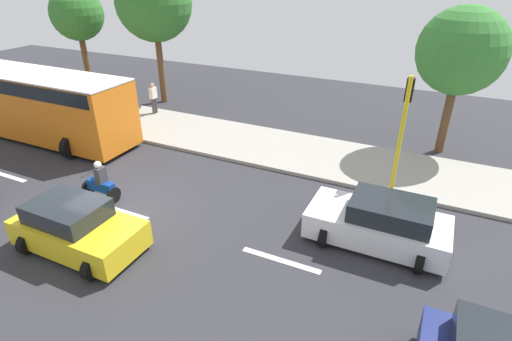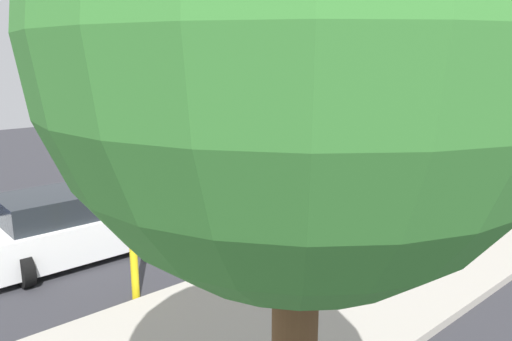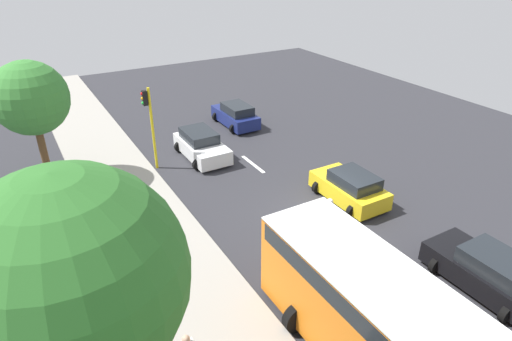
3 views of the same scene
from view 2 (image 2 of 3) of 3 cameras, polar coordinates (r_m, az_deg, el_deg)
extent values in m
cube|color=#2D2D33|center=(17.86, 2.71, -1.16)|extent=(40.00, 60.00, 0.10)
cube|color=#9E998E|center=(13.91, 23.36, -5.86)|extent=(4.00, 60.00, 0.15)
cube|color=white|center=(14.47, -14.65, -4.78)|extent=(0.20, 2.40, 0.01)
cube|color=white|center=(17.85, 2.71, -0.99)|extent=(0.20, 2.40, 0.01)
cube|color=white|center=(22.36, 13.81, 1.51)|extent=(0.20, 2.40, 0.01)
cube|color=white|center=(27.44, 21.00, 3.11)|extent=(0.20, 2.40, 0.01)
cube|color=yellow|center=(18.93, -2.46, 1.55)|extent=(1.87, 3.80, 0.80)
cube|color=#1E2328|center=(19.00, -1.77, 3.68)|extent=(1.57, 2.13, 0.56)
cylinder|color=black|center=(17.59, -3.92, -0.16)|extent=(0.64, 0.22, 0.64)
cylinder|color=black|center=(18.89, -6.99, 0.69)|extent=(0.64, 0.22, 0.64)
cylinder|color=black|center=(19.18, 2.02, 0.97)|extent=(0.64, 0.22, 0.64)
cylinder|color=black|center=(20.39, -1.18, 1.70)|extent=(0.64, 0.22, 0.64)
cube|color=black|center=(24.04, 10.30, 3.81)|extent=(1.92, 4.21, 0.80)
cube|color=#1E2328|center=(24.20, 10.86, 5.48)|extent=(1.61, 2.36, 0.56)
cylinder|color=black|center=(22.48, 9.77, 2.58)|extent=(0.64, 0.22, 0.64)
cylinder|color=black|center=(23.56, 6.55, 3.16)|extent=(0.64, 0.22, 0.64)
cylinder|color=black|center=(24.69, 13.83, 3.32)|extent=(0.64, 0.22, 0.64)
cylinder|color=black|center=(25.67, 10.71, 3.83)|extent=(0.64, 0.22, 0.64)
cube|color=white|center=(11.65, -20.03, -6.65)|extent=(1.89, 4.10, 0.80)
cube|color=#1E2328|center=(11.34, -21.84, -3.72)|extent=(1.58, 2.30, 0.56)
cylinder|color=black|center=(12.95, -15.77, -5.49)|extent=(0.64, 0.22, 0.64)
cylinder|color=black|center=(11.55, -12.09, -7.57)|extent=(0.64, 0.22, 0.64)
cylinder|color=black|center=(12.12, -27.43, -7.80)|extent=(0.64, 0.22, 0.64)
cylinder|color=black|center=(10.60, -25.11, -10.47)|extent=(0.64, 0.22, 0.64)
cube|color=orange|center=(22.48, 24.95, 4.99)|extent=(2.50, 11.00, 2.90)
cube|color=black|center=(22.38, 25.22, 7.77)|extent=(2.52, 10.56, 0.60)
cube|color=white|center=(22.36, 25.31, 8.71)|extent=(2.50, 11.00, 0.08)
cylinder|color=black|center=(26.27, 25.65, 3.37)|extent=(1.00, 0.30, 1.00)
cylinder|color=black|center=(20.04, 17.68, 1.41)|extent=(1.00, 0.30, 1.00)
cylinder|color=black|center=(19.05, 23.33, 0.37)|extent=(1.00, 0.30, 1.00)
cylinder|color=black|center=(18.78, 7.24, 0.55)|extent=(0.60, 0.10, 0.60)
cylinder|color=black|center=(17.91, 4.70, 0.00)|extent=(0.60, 0.10, 0.60)
cube|color=navy|center=(18.25, 5.92, 1.02)|extent=(0.28, 1.10, 0.36)
sphere|color=navy|center=(18.36, 6.35, 1.66)|extent=(0.32, 0.32, 0.32)
cylinder|color=black|center=(18.58, 7.09, 2.31)|extent=(0.55, 0.04, 0.04)
cube|color=#333338|center=(18.09, 5.73, 2.37)|extent=(0.36, 0.24, 0.60)
sphere|color=silver|center=(18.06, 5.87, 3.64)|extent=(0.26, 0.26, 0.26)
cylinder|color=yellow|center=(8.79, -14.46, -1.05)|extent=(0.14, 0.14, 4.50)
cube|color=black|center=(8.35, -14.45, 10.40)|extent=(0.24, 0.24, 0.76)
sphere|color=red|center=(8.24, -14.15, 12.06)|extent=(0.16, 0.16, 0.16)
sphere|color=#F2A50C|center=(8.24, -14.05, 10.39)|extent=(0.16, 0.16, 0.16)
sphere|color=green|center=(8.26, -13.96, 8.73)|extent=(0.16, 0.16, 0.16)
sphere|color=#387F33|center=(3.45, 5.18, 14.97)|extent=(3.54, 3.54, 3.54)
camera|label=1|loc=(21.27, -35.61, 19.70)|focal=28.10mm
camera|label=3|loc=(25.87, 48.05, 23.68)|focal=30.66mm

